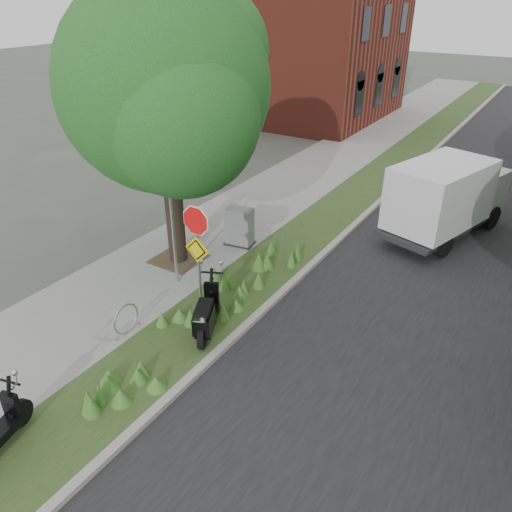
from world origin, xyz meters
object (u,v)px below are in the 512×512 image
at_px(utility_cabinet, 240,227).
at_px(box_truck, 447,195).
at_px(sign_assembly, 197,243).
at_px(scooter_near, 206,318).

bearing_deg(utility_cabinet, box_truck, 39.75).
height_order(box_truck, utility_cabinet, box_truck).
distance_m(sign_assembly, box_truck, 9.07).
relative_size(scooter_near, box_truck, 0.35).
distance_m(sign_assembly, utility_cabinet, 4.64).
relative_size(sign_assembly, box_truck, 0.63).
bearing_deg(scooter_near, sign_assembly, 143.05).
bearing_deg(utility_cabinet, scooter_near, -65.64).
distance_m(scooter_near, utility_cabinet, 4.70).
bearing_deg(utility_cabinet, sign_assembly, -68.28).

